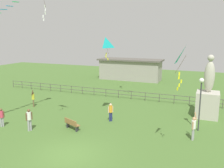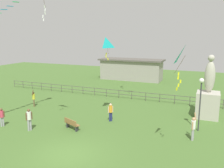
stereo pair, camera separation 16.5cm
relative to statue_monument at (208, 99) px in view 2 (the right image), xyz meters
name	(u,v)px [view 2 (the right image)]	position (x,y,z in m)	size (l,w,h in m)	color
ground_plane	(69,154)	(-7.69, -10.68, -1.67)	(80.00, 80.00, 0.00)	#476B2D
statue_monument	(208,99)	(0.00, 0.00, 0.00)	(1.93, 1.93, 5.60)	#B2AD9E
lamppost	(201,93)	(-0.51, -3.62, 1.35)	(0.36, 0.36, 4.13)	#38383D
park_bench	(72,124)	(-9.66, -7.13, -1.21)	(1.54, 0.96, 0.85)	olive
person_0	(34,98)	(-16.59, -3.29, -0.77)	(0.35, 0.47, 1.80)	brown
person_1	(29,118)	(-12.54, -8.56, -0.67)	(0.32, 0.48, 1.74)	#99999E
person_2	(2,116)	(-15.18, -8.74, -0.79)	(0.33, 0.37, 1.53)	#99999E
person_3	(193,127)	(-0.77, -5.57, -0.69)	(0.35, 0.51, 1.97)	#99999E
person_4	(111,111)	(-7.57, -4.26, -0.77)	(0.35, 0.37, 1.57)	navy
kite_3	(105,43)	(-8.44, -3.33, 4.88)	(0.74, 1.22, 1.94)	#19B2B2
kite_4	(185,57)	(-1.31, -8.25, 4.38)	(0.87, 0.86, 2.63)	#19B2B2
waterfront_railing	(133,94)	(-8.05, 3.32, -1.05)	(36.00, 0.06, 0.95)	#4C4742
pavilion_building	(131,69)	(-12.18, 15.32, 0.06)	(10.44, 3.82, 3.41)	gray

